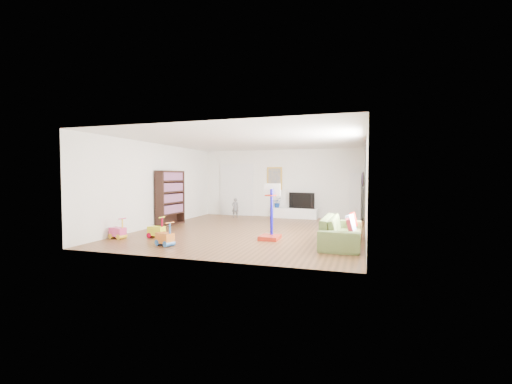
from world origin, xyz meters
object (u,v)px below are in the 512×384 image
(bookshelf, at_px, (170,198))
(sofa, at_px, (342,231))
(basketball_hoop, at_px, (270,212))
(media_console, at_px, (296,213))

(bookshelf, height_order, sofa, bookshelf)
(bookshelf, bearing_deg, basketball_hoop, -18.73)
(media_console, height_order, sofa, sofa)
(media_console, relative_size, basketball_hoop, 1.17)
(media_console, distance_m, basketball_hoop, 4.70)
(basketball_hoop, bearing_deg, media_console, 92.93)
(basketball_hoop, bearing_deg, bookshelf, 158.27)
(sofa, xyz_separation_m, basketball_hoop, (-1.82, 0.08, 0.40))
(bookshelf, xyz_separation_m, sofa, (5.71, -1.66, -0.58))
(media_console, bearing_deg, basketball_hoop, -83.86)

